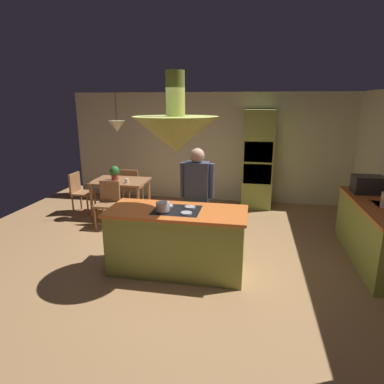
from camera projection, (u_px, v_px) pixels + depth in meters
name	position (u px, v px, depth m)	size (l,w,h in m)	color
ground	(181.00, 263.00, 4.91)	(8.16, 8.16, 0.00)	#AD7F51
wall_back	(211.00, 148.00, 7.84)	(6.80, 0.10, 2.55)	beige
kitchen_island	(177.00, 240.00, 4.60)	(1.91, 0.83, 0.92)	#939E42
counter_run_right	(377.00, 233.00, 4.85)	(0.73, 2.11, 0.90)	#939E42
oven_tower	(258.00, 160.00, 7.31)	(0.66, 0.62, 2.17)	#939E42
dining_table	(120.00, 185.00, 6.84)	(1.12, 0.81, 0.76)	#A26C42
person_at_island	(197.00, 194.00, 5.08)	(0.53, 0.22, 1.66)	tan
range_hood	(176.00, 132.00, 4.20)	(1.10, 1.10, 1.00)	#939E42
pendant_light_over_table	(117.00, 126.00, 6.52)	(0.32, 0.32, 0.82)	beige
chair_facing_island	(108.00, 201.00, 6.28)	(0.40, 0.40, 0.87)	#A26C42
chair_by_back_wall	(132.00, 185.00, 7.47)	(0.40, 0.40, 0.87)	#A26C42
chair_at_corner	(80.00, 190.00, 7.04)	(0.40, 0.40, 0.87)	#A26C42
potted_plant_on_table	(115.00, 172.00, 6.76)	(0.20, 0.20, 0.30)	#99382D
cup_on_table	(127.00, 181.00, 6.57)	(0.07, 0.07, 0.09)	white
microwave_on_counter	(368.00, 185.00, 5.29)	(0.46, 0.36, 0.28)	#232326
cooking_pot_on_cooktop	(163.00, 207.00, 4.36)	(0.18, 0.18, 0.12)	#B2B2B7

